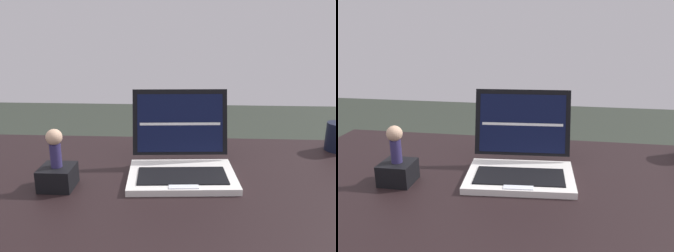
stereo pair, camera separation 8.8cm
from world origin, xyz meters
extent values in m
cube|color=black|center=(0.00, 0.00, 0.70)|extent=(1.56, 0.73, 0.03)
cylinder|color=black|center=(-0.72, 0.31, 0.34)|extent=(0.05, 0.05, 0.69)
cube|color=silver|center=(-0.09, 0.02, 0.72)|extent=(0.29, 0.21, 0.02)
cube|color=black|center=(-0.09, 0.00, 0.73)|extent=(0.23, 0.12, 0.00)
cube|color=silver|center=(-0.09, -0.06, 0.73)|extent=(0.07, 0.04, 0.00)
cube|color=black|center=(-0.10, 0.14, 0.84)|extent=(0.27, 0.08, 0.18)
cube|color=black|center=(-0.10, 0.13, 0.84)|extent=(0.25, 0.06, 0.16)
cube|color=silver|center=(-0.10, 0.13, 0.83)|extent=(0.23, 0.02, 0.01)
cube|color=black|center=(-0.40, -0.05, 0.74)|extent=(0.08, 0.08, 0.06)
cylinder|color=#2C2553|center=(-0.40, -0.05, 0.80)|extent=(0.03, 0.03, 0.06)
sphere|color=tan|center=(-0.40, -0.05, 0.85)|extent=(0.04, 0.04, 0.04)
camera|label=1|loc=(-0.08, -0.83, 1.11)|focal=37.53mm
camera|label=2|loc=(0.01, -0.82, 1.11)|focal=37.53mm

